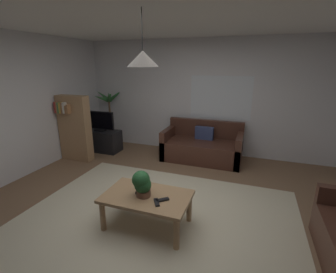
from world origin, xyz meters
name	(u,v)px	position (x,y,z in m)	size (l,w,h in m)	color
floor	(161,214)	(0.00, 0.00, -0.01)	(5.68, 5.39, 0.02)	brown
rug	(155,222)	(0.00, -0.20, 0.00)	(3.69, 2.96, 0.01)	beige
wall_back	(204,98)	(0.00, 2.72, 1.28)	(5.80, 0.06, 2.57)	silver
ceiling	(159,11)	(0.00, 0.00, 2.58)	(5.68, 5.39, 0.02)	white
window_pane	(220,98)	(0.37, 2.69, 1.31)	(1.34, 0.01, 0.94)	white
couch_under_window	(202,147)	(0.11, 2.21, 0.27)	(1.67, 0.84, 0.82)	#47281E
coffee_table	(147,200)	(-0.07, -0.29, 0.37)	(1.09, 0.67, 0.44)	#A87F56
book_on_table_0	(142,194)	(-0.13, -0.30, 0.45)	(0.13, 0.08, 0.03)	#2D4C8C
book_on_table_1	(141,192)	(-0.14, -0.30, 0.48)	(0.13, 0.09, 0.03)	black
remote_on_table_0	(157,202)	(0.12, -0.42, 0.45)	(0.05, 0.16, 0.02)	black
remote_on_table_1	(163,200)	(0.16, -0.34, 0.45)	(0.05, 0.16, 0.02)	black
potted_plant_on_table	(142,183)	(-0.12, -0.32, 0.61)	(0.24, 0.22, 0.33)	brown
tv_stand	(102,141)	(-2.29, 1.94, 0.25)	(0.90, 0.44, 0.50)	black
tv	(100,121)	(-2.29, 1.92, 0.74)	(0.74, 0.16, 0.47)	black
potted_palm_corner	(110,119)	(-2.36, 2.48, 0.65)	(0.78, 0.86, 1.45)	brown
bookshelf_corner	(74,128)	(-2.48, 1.28, 0.72)	(0.70, 0.31, 1.40)	#A87F56
pendant_lamp	(143,59)	(-0.07, -0.29, 2.07)	(0.35, 0.35, 0.58)	black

